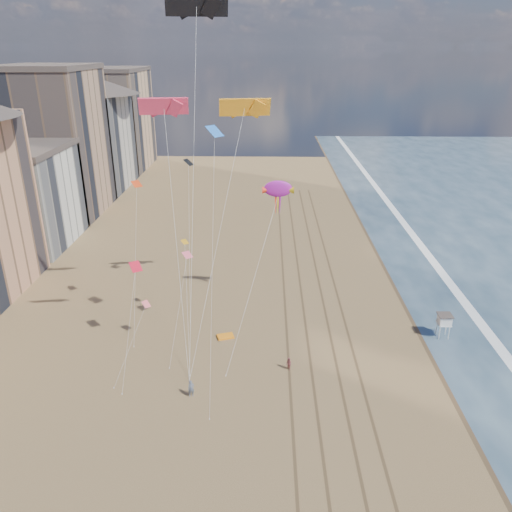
{
  "coord_description": "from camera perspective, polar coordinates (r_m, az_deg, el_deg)",
  "views": [
    {
      "loc": [
        -3.68,
        -27.48,
        31.93
      ],
      "look_at": [
        -4.96,
        26.0,
        9.5
      ],
      "focal_mm": 35.0,
      "sensor_mm": 36.0,
      "label": 1
    }
  ],
  "objects": [
    {
      "name": "parafoils",
      "position": [
        54.15,
        -5.01,
        20.39
      ],
      "size": [
        11.85,
        15.8,
        12.13
      ],
      "color": "black",
      "rests_on": "ground"
    },
    {
      "name": "show_kite",
      "position": [
        61.59,
        2.53,
        7.63
      ],
      "size": [
        4.73,
        8.52,
        22.74
      ],
      "color": "#B11BA8",
      "rests_on": "ground"
    },
    {
      "name": "wet_sand",
      "position": [
        78.02,
        18.15,
        -2.62
      ],
      "size": [
        260.0,
        260.0,
        0.0
      ],
      "primitive_type": "plane",
      "color": "#42301E",
      "rests_on": "ground"
    },
    {
      "name": "lifeguard_stand",
      "position": [
        63.15,
        20.73,
        -6.84
      ],
      "size": [
        1.66,
        1.66,
        3.0
      ],
      "color": "white",
      "rests_on": "ground"
    },
    {
      "name": "ground",
      "position": [
        42.28,
        6.58,
        -26.49
      ],
      "size": [
        260.0,
        260.0,
        0.0
      ],
      "primitive_type": "plane",
      "color": "brown",
      "rests_on": "ground"
    },
    {
      "name": "small_kites",
      "position": [
        55.82,
        -9.56,
        5.05
      ],
      "size": [
        11.63,
        16.04,
        20.88
      ],
      "color": "blue",
      "rests_on": "ground"
    },
    {
      "name": "buildings",
      "position": [
        103.76,
        -23.0,
        10.78
      ],
      "size": [
        34.72,
        131.35,
        29.0
      ],
      "color": "#C6B284",
      "rests_on": "ground"
    },
    {
      "name": "tracks",
      "position": [
        66.04,
        6.65,
        -6.33
      ],
      "size": [
        7.68,
        120.0,
        0.01
      ],
      "color": "brown",
      "rests_on": "ground"
    },
    {
      "name": "grounded_kite",
      "position": [
        60.29,
        -3.52,
        -9.15
      ],
      "size": [
        2.21,
        1.75,
        0.22
      ],
      "primitive_type": "cube",
      "rotation": [
        0.0,
        0.0,
        0.3
      ],
      "color": "orange",
      "rests_on": "ground"
    },
    {
      "name": "foam",
      "position": [
        79.34,
        21.06,
        -2.6
      ],
      "size": [
        260.0,
        260.0,
        0.0
      ],
      "primitive_type": "plane",
      "color": "white",
      "rests_on": "ground"
    },
    {
      "name": "kite_flyer_a",
      "position": [
        51.19,
        -7.43,
        -14.8
      ],
      "size": [
        0.77,
        0.65,
        1.79
      ],
      "primitive_type": "imported",
      "rotation": [
        0.0,
        0.0,
        0.4
      ],
      "color": "slate",
      "rests_on": "ground"
    },
    {
      "name": "kite_flyer_b",
      "position": [
        54.54,
        3.76,
        -12.21
      ],
      "size": [
        0.86,
        0.89,
        1.45
      ],
      "primitive_type": "imported",
      "rotation": [
        0.0,
        0.0,
        -0.95
      ],
      "color": "#974C4D",
      "rests_on": "ground"
    }
  ]
}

